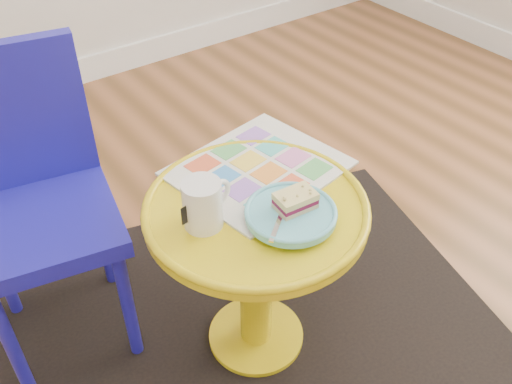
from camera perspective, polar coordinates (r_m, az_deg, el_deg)
rug at (r=1.59m, az=0.00°, el=-14.30°), size 1.54×1.39×0.01m
side_table at (r=1.33m, az=0.00°, el=-5.74°), size 0.49×0.49×0.47m
chair at (r=1.42m, az=-21.46°, el=-0.00°), size 0.40×0.40×0.77m
newspaper at (r=1.34m, az=0.23°, el=2.41°), size 0.42×0.37×0.01m
mug at (r=1.17m, az=-5.30°, el=-1.07°), size 0.12×0.08×0.11m
plate at (r=1.19m, az=3.49°, el=-2.23°), size 0.19×0.19×0.02m
cake_slice at (r=1.19m, az=3.96°, el=-0.85°), size 0.09×0.06×0.04m
fork at (r=1.17m, az=2.49°, el=-2.48°), size 0.12×0.10×0.00m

